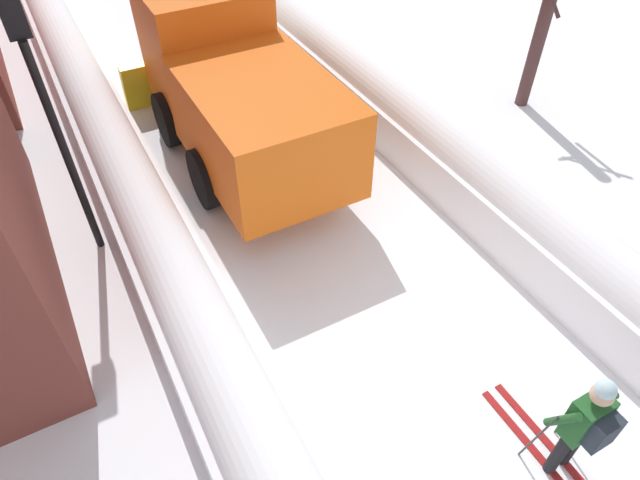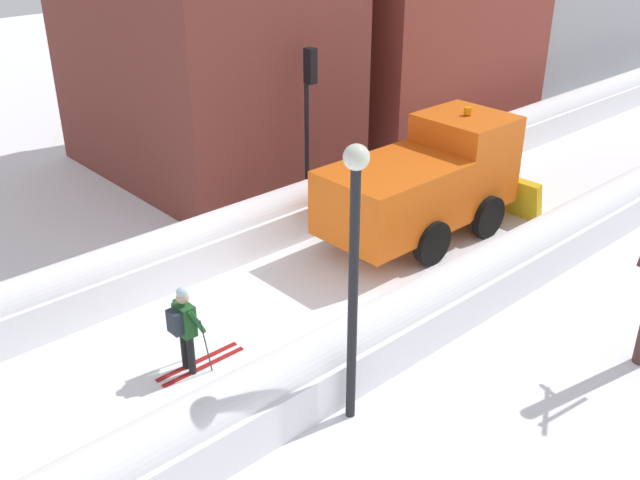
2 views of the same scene
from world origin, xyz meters
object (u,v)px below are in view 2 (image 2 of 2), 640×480
(traffic_light_pole, at_px, (310,100))
(street_lamp, at_px, (354,254))
(plow_truck, at_px, (428,181))
(skier, at_px, (185,326))

(traffic_light_pole, height_order, street_lamp, street_lamp)
(plow_truck, relative_size, street_lamp, 1.22)
(skier, xyz_separation_m, street_lamp, (2.94, 1.37, 2.14))
(skier, height_order, traffic_light_pole, traffic_light_pole)
(traffic_light_pole, bearing_deg, plow_truck, 21.10)
(skier, distance_m, traffic_light_pole, 7.94)
(plow_truck, xyz_separation_m, street_lamp, (3.77, -6.39, 1.66))
(skier, relative_size, traffic_light_pole, 0.40)
(skier, bearing_deg, street_lamp, 24.97)
(plow_truck, distance_m, skier, 7.81)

